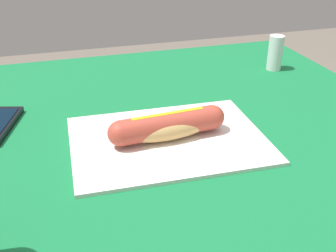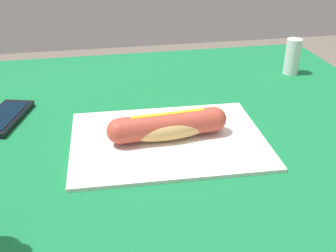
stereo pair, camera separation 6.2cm
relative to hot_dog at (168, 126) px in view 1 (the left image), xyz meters
The scene contains 4 objects.
dining_table 0.19m from the hot_dog, 96.68° to the right, with size 0.96×0.90×0.77m.
paper_wrapper 0.03m from the hot_dog, 90.00° to the right, with size 0.33×0.24×0.01m, color silver.
hot_dog is the anchor object (origin of this frame).
salt_shaker 0.45m from the hot_dog, 142.89° to the right, with size 0.04×0.04×0.08m, color silver.
Camera 1 is at (0.18, 0.63, 1.13)m, focal length 43.91 mm.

